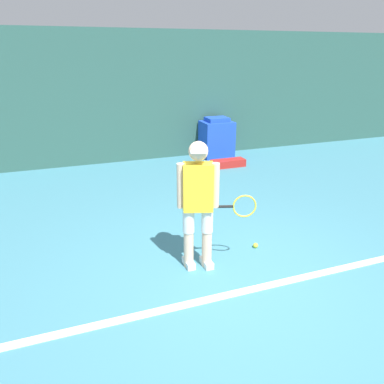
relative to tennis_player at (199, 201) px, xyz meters
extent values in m
plane|color=teal|center=(0.28, -0.40, -0.86)|extent=(24.00, 24.00, 0.00)
cube|color=#2D564C|center=(0.28, 5.05, 0.62)|extent=(24.00, 0.10, 2.96)
cube|color=white|center=(0.28, -0.67, -0.86)|extent=(21.60, 0.10, 0.01)
cylinder|color=beige|center=(-0.11, 0.04, -0.63)|extent=(0.12, 0.12, 0.47)
cylinder|color=white|center=(-0.11, 0.04, -0.25)|extent=(0.14, 0.14, 0.29)
cube|color=white|center=(-0.11, 0.04, -0.82)|extent=(0.10, 0.24, 0.08)
cylinder|color=beige|center=(0.09, -0.03, -0.63)|extent=(0.12, 0.12, 0.47)
cylinder|color=white|center=(0.09, -0.03, -0.25)|extent=(0.14, 0.14, 0.29)
cube|color=white|center=(0.09, -0.03, -0.82)|extent=(0.10, 0.24, 0.08)
cube|color=yellow|center=(-0.01, 0.00, 0.17)|extent=(0.39, 0.30, 0.56)
sphere|color=beige|center=(-0.01, 0.00, 0.59)|extent=(0.22, 0.22, 0.22)
cube|color=white|center=(-0.04, -0.09, 0.61)|extent=(0.21, 0.17, 0.02)
cylinder|color=beige|center=(-0.20, 0.06, 0.19)|extent=(0.09, 0.09, 0.52)
cylinder|color=beige|center=(0.18, -0.06, 0.19)|extent=(0.09, 0.09, 0.52)
cylinder|color=black|center=(0.28, -0.09, -0.08)|extent=(0.21, 0.10, 0.03)
torus|color=yellow|center=(0.51, -0.16, -0.08)|extent=(0.27, 0.11, 0.28)
sphere|color=#D1E533|center=(0.88, 0.16, -0.83)|extent=(0.07, 0.07, 0.07)
cube|color=blue|center=(2.28, 4.64, -0.42)|extent=(0.75, 0.61, 0.88)
cube|color=blue|center=(2.28, 4.64, 0.07)|extent=(0.52, 0.43, 0.10)
cube|color=#B2231E|center=(2.17, 3.73, -0.78)|extent=(0.78, 0.29, 0.17)
camera|label=1|loc=(-1.46, -3.72, 1.61)|focal=35.00mm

